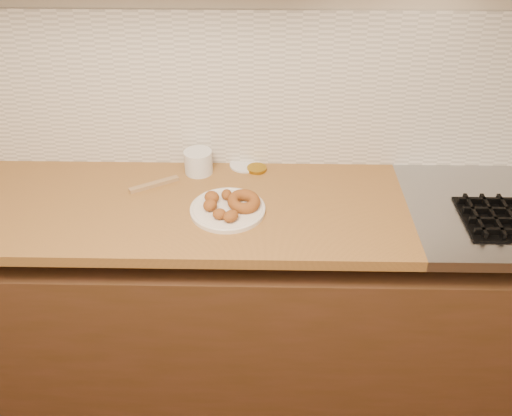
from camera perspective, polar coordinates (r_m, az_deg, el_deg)
The scene contains 11 objects.
wall_back at distance 2.02m, azimuth 1.43°, elevation 16.14°, with size 4.00×0.02×2.70m, color tan.
base_cabinet at distance 2.27m, azimuth 1.08°, elevation -10.28°, with size 3.60×0.60×0.77m, color #4C2C1C.
butcher_block at distance 2.06m, azimuth -17.19°, elevation 0.15°, with size 2.30×0.62×0.04m, color #9C6732.
backsplash at distance 2.06m, azimuth 1.37°, elevation 12.08°, with size 3.60×0.02×0.60m, color silver.
donut_plate at distance 1.90m, azimuth -3.00°, elevation -0.17°, with size 0.26×0.26×0.02m, color silver.
ring_donut at distance 1.89m, azimuth -1.30°, elevation 0.70°, with size 0.12×0.12×0.04m, color #934F1E.
fried_dough_chunks at distance 1.88m, azimuth -3.93°, elevation 0.28°, with size 0.15×0.20×0.04m.
plastic_tub at distance 2.12m, azimuth -6.08°, elevation 4.85°, with size 0.11×0.11×0.09m, color silver.
tub_lid at distance 2.17m, azimuth -1.16°, elevation 4.58°, with size 0.12×0.12×0.01m, color silver.
brass_jar_lid at distance 2.14m, azimuth 0.09°, elevation 4.16°, with size 0.08×0.08×0.01m, color #9E7819.
wooden_utensil at distance 2.07m, azimuth -10.68°, elevation 2.47°, with size 0.19×0.02×0.01m, color #947249.
Camera 1 is at (-0.01, 0.09, 2.00)m, focal length 38.00 mm.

